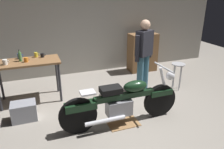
{
  "coord_description": "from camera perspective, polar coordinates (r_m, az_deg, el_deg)",
  "views": [
    {
      "loc": [
        -1.48,
        -3.16,
        2.26
      ],
      "look_at": [
        -0.05,
        0.7,
        0.65
      ],
      "focal_mm": 34.85,
      "sensor_mm": 36.0,
      "label": 1
    }
  ],
  "objects": [
    {
      "name": "person_standing",
      "position": [
        4.95,
        8.34,
        5.47
      ],
      "size": [
        0.52,
        0.36,
        1.67
      ],
      "rotation": [
        0.0,
        0.0,
        3.58
      ],
      "color": "#3B677C",
      "rests_on": "ground_plane"
    },
    {
      "name": "workbench",
      "position": [
        4.81,
        -21.25,
        2.04
      ],
      "size": [
        1.3,
        0.64,
        0.9
      ],
      "color": "brown",
      "rests_on": "ground_plane"
    },
    {
      "name": "mug_orange_travel",
      "position": [
        4.71,
        -21.62,
        3.63
      ],
      "size": [
        0.11,
        0.08,
        0.09
      ],
      "color": "orange",
      "rests_on": "workbench"
    },
    {
      "name": "ground_plane",
      "position": [
        4.16,
        4.03,
        -11.63
      ],
      "size": [
        12.0,
        12.0,
        0.0
      ],
      "primitive_type": "plane",
      "color": "gray"
    },
    {
      "name": "mug_black_matte",
      "position": [
        4.93,
        -17.79,
        4.83
      ],
      "size": [
        0.1,
        0.07,
        0.09
      ],
      "color": "black",
      "rests_on": "workbench"
    },
    {
      "name": "bottle",
      "position": [
        4.79,
        -22.99,
        4.34
      ],
      "size": [
        0.06,
        0.06,
        0.24
      ],
      "color": "#4C8C4C",
      "rests_on": "workbench"
    },
    {
      "name": "back_wall",
      "position": [
        6.18,
        -6.58,
        14.62
      ],
      "size": [
        8.0,
        0.12,
        3.1
      ],
      "primitive_type": "cube",
      "color": "gray",
      "rests_on": "ground_plane"
    },
    {
      "name": "mug_yellow_tall",
      "position": [
        4.98,
        -19.29,
        4.92
      ],
      "size": [
        0.11,
        0.07,
        0.1
      ],
      "color": "yellow",
      "rests_on": "workbench"
    },
    {
      "name": "mug_blue_enamel",
      "position": [
        4.99,
        -23.07,
        4.48
      ],
      "size": [
        0.12,
        0.08,
        0.11
      ],
      "color": "#2D51AD",
      "rests_on": "workbench"
    },
    {
      "name": "storage_bin",
      "position": [
        4.37,
        -22.07,
        -8.93
      ],
      "size": [
        0.44,
        0.32,
        0.34
      ],
      "primitive_type": "cube",
      "color": "gray",
      "rests_on": "ground_plane"
    },
    {
      "name": "wooden_dresser",
      "position": [
        6.45,
        7.99,
        5.77
      ],
      "size": [
        0.8,
        0.47,
        1.1
      ],
      "color": "brown",
      "rests_on": "ground_plane"
    },
    {
      "name": "mug_white_ceramic",
      "position": [
        4.7,
        -26.25,
        2.94
      ],
      "size": [
        0.12,
        0.09,
        0.1
      ],
      "color": "white",
      "rests_on": "workbench"
    },
    {
      "name": "motorcycle",
      "position": [
        3.82,
        2.82,
        -7.01
      ],
      "size": [
        2.19,
        0.6,
        1.0
      ],
      "rotation": [
        0.0,
        0.0,
        -0.0
      ],
      "color": "black",
      "rests_on": "ground_plane"
    },
    {
      "name": "drip_tray",
      "position": [
        4.05,
        2.86,
        -12.49
      ],
      "size": [
        0.56,
        0.4,
        0.01
      ],
      "primitive_type": "cube",
      "color": "olive",
      "rests_on": "ground_plane"
    },
    {
      "name": "shop_stool",
      "position": [
        5.39,
        16.91,
        1.3
      ],
      "size": [
        0.32,
        0.32,
        0.64
      ],
      "color": "#B2B2B7",
      "rests_on": "ground_plane"
    }
  ]
}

